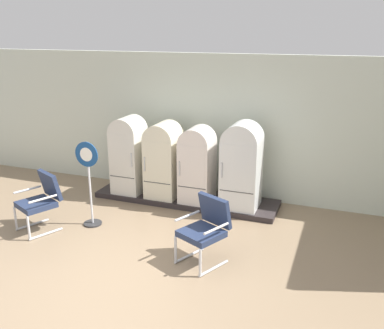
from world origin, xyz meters
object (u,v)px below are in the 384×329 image
(armchair_left, at_px, (41,198))
(sign_stand, at_px, (90,186))
(armchair_right, at_px, (206,226))
(refrigerator_3, at_px, (242,163))
(refrigerator_0, at_px, (129,152))
(refrigerator_1, at_px, (164,158))
(refrigerator_2, at_px, (197,163))

(armchair_left, distance_m, sign_stand, 0.83)
(armchair_right, bearing_deg, refrigerator_3, 89.25)
(armchair_left, relative_size, armchair_right, 1.00)
(refrigerator_0, distance_m, refrigerator_1, 0.76)
(refrigerator_1, relative_size, refrigerator_3, 0.92)
(refrigerator_3, bearing_deg, refrigerator_0, -179.55)
(refrigerator_0, relative_size, sign_stand, 1.03)
(refrigerator_1, relative_size, armchair_right, 1.50)
(refrigerator_1, distance_m, refrigerator_3, 1.57)
(refrigerator_3, xyz_separation_m, armchair_right, (-0.03, -1.95, -0.39))
(armchair_right, bearing_deg, refrigerator_2, 113.35)
(refrigerator_0, xyz_separation_m, refrigerator_3, (2.32, 0.02, 0.03))
(refrigerator_2, height_order, armchair_left, refrigerator_2)
(refrigerator_1, height_order, refrigerator_3, refrigerator_3)
(armchair_left, bearing_deg, refrigerator_0, 70.57)
(refrigerator_0, relative_size, refrigerator_1, 1.04)
(refrigerator_2, bearing_deg, refrigerator_3, 2.24)
(refrigerator_1, distance_m, refrigerator_2, 0.71)
(refrigerator_1, height_order, armchair_right, refrigerator_1)
(refrigerator_1, distance_m, sign_stand, 1.67)
(refrigerator_1, relative_size, refrigerator_2, 1.01)
(armchair_right, distance_m, sign_stand, 2.33)
(refrigerator_0, bearing_deg, armchair_right, -40.11)
(armchair_left, bearing_deg, refrigerator_2, 41.32)
(refrigerator_0, height_order, refrigerator_1, refrigerator_0)
(refrigerator_0, xyz_separation_m, sign_stand, (0.02, -1.47, -0.21))
(armchair_right, height_order, sign_stand, sign_stand)
(refrigerator_0, distance_m, refrigerator_3, 2.32)
(refrigerator_1, relative_size, armchair_left, 1.50)
(refrigerator_0, bearing_deg, armchair_left, -109.43)
(refrigerator_0, bearing_deg, refrigerator_2, -0.59)
(refrigerator_3, relative_size, sign_stand, 1.06)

